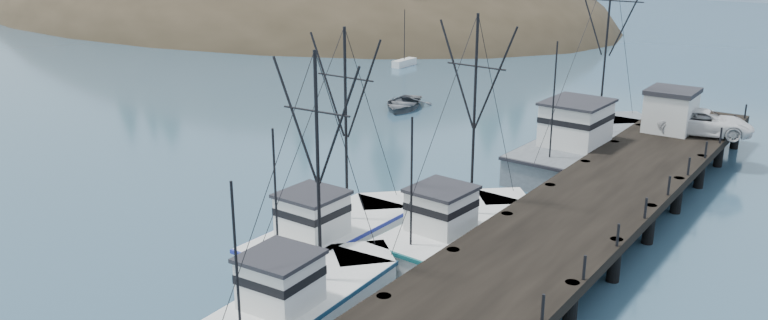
# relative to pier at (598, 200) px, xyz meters

# --- Properties ---
(ground) EXTENTS (400.00, 400.00, 0.00)m
(ground) POSITION_rel_pier_xyz_m (-14.00, -16.00, -1.69)
(ground) COLOR #2C4B63
(ground) RESTS_ON ground
(pier) EXTENTS (6.00, 44.00, 2.00)m
(pier) POSITION_rel_pier_xyz_m (0.00, 0.00, 0.00)
(pier) COLOR black
(pier) RESTS_ON ground
(headland) EXTENTS (134.80, 78.00, 51.00)m
(headland) POSITION_rel_pier_xyz_m (-88.95, 62.61, -6.24)
(headland) COLOR #382D1E
(headland) RESTS_ON ground
(moored_sailboats) EXTENTS (25.38, 19.41, 6.35)m
(moored_sailboats) POSITION_rel_pier_xyz_m (-49.24, 42.18, -1.36)
(moored_sailboats) COLOR white
(moored_sailboats) RESTS_ON ground
(trawler_near) EXTENTS (3.96, 10.66, 10.87)m
(trawler_near) POSITION_rel_pier_xyz_m (-6.26, -15.13, -0.87)
(trawler_near) COLOR white
(trawler_near) RESTS_ON ground
(trawler_mid) EXTENTS (3.85, 10.89, 10.88)m
(trawler_mid) POSITION_rel_pier_xyz_m (-9.53, -9.31, -0.87)
(trawler_mid) COLOR white
(trawler_mid) RESTS_ON ground
(trawler_far) EXTENTS (4.20, 11.15, 11.40)m
(trawler_far) POSITION_rel_pier_xyz_m (-4.99, -5.29, -0.87)
(trawler_far) COLOR white
(trawler_far) RESTS_ON ground
(work_vessel) EXTENTS (5.39, 16.34, 13.56)m
(work_vessel) POSITION_rel_pier_xyz_m (-4.54, 10.73, -0.46)
(work_vessel) COLOR slate
(work_vessel) RESTS_ON ground
(pier_shed) EXTENTS (3.00, 3.20, 2.80)m
(pier_shed) POSITION_rel_pier_xyz_m (-0.56, 14.49, 1.73)
(pier_shed) COLOR silver
(pier_shed) RESTS_ON pier
(pickup_truck) EXTENTS (6.41, 4.07, 1.65)m
(pickup_truck) POSITION_rel_pier_xyz_m (1.50, 14.86, 1.13)
(pickup_truck) COLOR white
(pickup_truck) RESTS_ON pier
(motorboat) EXTENTS (5.57, 6.69, 1.19)m
(motorboat) POSITION_rel_pier_xyz_m (-22.96, 16.60, -1.69)
(motorboat) COLOR #51555A
(motorboat) RESTS_ON ground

